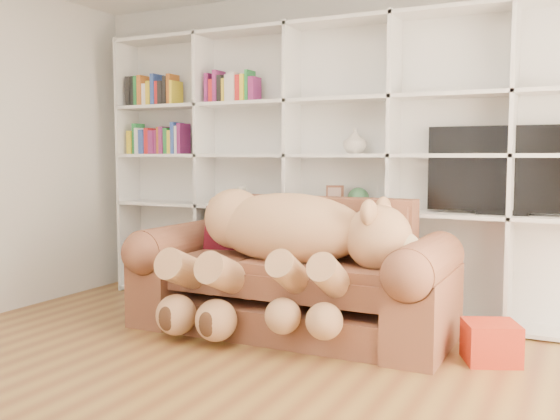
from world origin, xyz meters
The scene contains 14 objects.
floor centered at (0.00, 0.00, 0.00)m, with size 5.00×5.00×0.00m, color brown.
wall_back centered at (0.00, 2.50, 1.35)m, with size 5.00×0.02×2.70m, color silver.
bookshelf centered at (-0.24, 2.36, 1.31)m, with size 4.43×0.35×2.40m.
sofa centered at (-0.12, 1.65, 0.37)m, with size 2.32×1.00×0.98m.
teddy_bear centered at (-0.11, 1.46, 0.68)m, with size 1.74×0.95×1.01m.
throw_pillow centered at (-0.77, 1.81, 0.69)m, with size 0.39×0.13×0.39m, color #510D17.
gift_box centered at (1.31, 1.53, 0.13)m, with size 0.32×0.30×0.26m, color #B22C17.
tv centered at (1.26, 2.35, 1.19)m, with size 1.11×0.18×0.65m.
picture_frame centered at (-0.05, 2.30, 0.96)m, with size 0.14×0.03×0.18m, color #502B1B.
green_vase centered at (0.15, 2.30, 0.95)m, with size 0.18×0.18×0.18m, color #2C5535.
figurine_tall centered at (-0.94, 2.30, 0.94)m, with size 0.08×0.08×0.16m, color silver.
figurine_short centered at (-0.89, 2.30, 0.92)m, with size 0.06×0.06×0.11m, color silver.
snow_globe centered at (-0.54, 2.30, 0.93)m, with size 0.11×0.11×0.11m, color silver.
shelf_vase centered at (0.12, 2.30, 1.41)m, with size 0.19×0.19×0.20m, color beige.
Camera 1 is at (1.82, -2.49, 1.30)m, focal length 40.00 mm.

